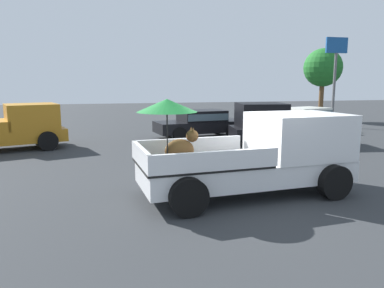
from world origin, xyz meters
name	(u,v)px	position (x,y,z in m)	size (l,w,h in m)	color
ground_plane	(245,194)	(0.00, 0.00, 0.00)	(80.00, 80.00, 0.00)	#2D3033
pickup_truck_main	(261,153)	(0.38, 0.03, 0.98)	(5.19, 2.57, 2.30)	black
pickup_truck_red	(5,128)	(-7.05, 7.59, 0.87)	(5.12, 3.27, 1.80)	black
pickup_truck_far	(283,125)	(4.13, 6.04, 0.87)	(5.01, 2.71, 1.80)	black
parked_sedan_near	(306,119)	(7.24, 9.47, 0.74)	(4.62, 2.90, 1.33)	black
parked_sedan_far	(201,122)	(1.30, 9.06, 0.74)	(4.50, 2.42, 1.33)	black
motel_sign	(335,65)	(10.18, 11.40, 3.70)	(1.40, 0.16, 5.27)	#59595B
tree_by_lot	(323,68)	(11.57, 14.77, 3.64)	(2.62, 2.62, 4.99)	brown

